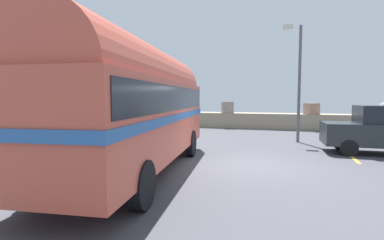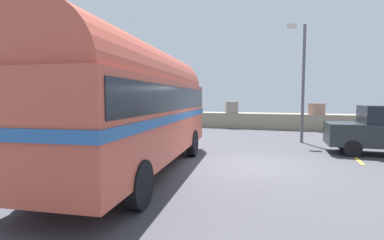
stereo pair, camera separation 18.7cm
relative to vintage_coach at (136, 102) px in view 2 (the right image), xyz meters
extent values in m
cube|color=#45444B|center=(2.84, 1.86, -2.04)|extent=(32.00, 26.00, 0.02)
cube|color=gray|center=(2.84, 13.66, -1.50)|extent=(31.36, 1.80, 1.10)
cube|color=gray|center=(-9.41, 13.66, -0.56)|extent=(0.77, 0.90, 0.77)
sphere|color=gray|center=(-4.88, 13.19, -0.50)|extent=(0.90, 0.90, 0.90)
cube|color=gray|center=(0.10, 13.20, -0.54)|extent=(1.03, 1.01, 0.82)
cube|color=#9F7862|center=(5.72, 13.17, -0.59)|extent=(1.04, 1.04, 0.73)
cube|color=gold|center=(6.40, 5.36, -2.03)|extent=(0.12, 4.40, 0.01)
cylinder|color=black|center=(-1.44, 2.43, -1.55)|extent=(0.41, 0.99, 0.96)
cylinder|color=black|center=(0.75, 2.72, -1.55)|extent=(0.41, 0.99, 0.96)
cylinder|color=black|center=(-0.75, -2.73, -1.55)|extent=(0.41, 0.99, 0.96)
cylinder|color=black|center=(1.44, -2.44, -1.55)|extent=(0.41, 0.99, 0.96)
cube|color=#C3503D|center=(0.00, 0.00, -0.48)|extent=(3.50, 8.64, 2.10)
cylinder|color=#C3503D|center=(0.00, 0.00, 0.57)|extent=(3.25, 8.29, 2.20)
cube|color=#2C5E9E|center=(0.00, 0.00, -0.42)|extent=(3.56, 8.73, 0.20)
cube|color=black|center=(0.00, 0.00, 0.10)|extent=(3.49, 8.32, 0.64)
cube|color=silver|center=(-0.57, 4.23, -1.35)|extent=(2.28, 0.46, 0.28)
cylinder|color=black|center=(6.31, 4.47, -1.72)|extent=(0.63, 0.22, 0.62)
cylinder|color=black|center=(6.25, 5.99, -1.72)|extent=(0.63, 0.22, 0.62)
cylinder|color=#5B5B60|center=(4.67, 7.54, 0.76)|extent=(0.14, 0.14, 5.61)
cube|color=beige|center=(4.10, 7.26, 3.46)|extent=(0.44, 0.24, 0.18)
camera|label=1|loc=(4.01, -7.28, 0.11)|focal=26.94mm
camera|label=2|loc=(4.19, -7.22, 0.11)|focal=26.94mm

